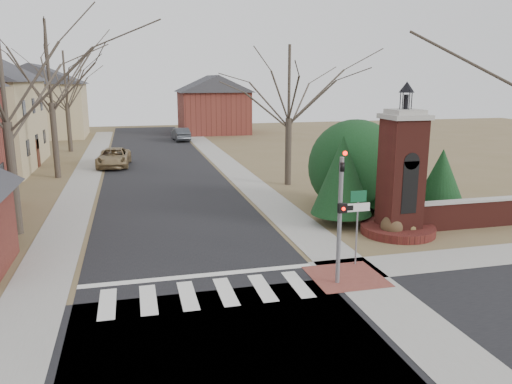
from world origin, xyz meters
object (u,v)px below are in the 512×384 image
object	(u,v)px
traffic_signal_pole	(340,207)
brick_gate_monument	(401,185)
sign_post	(358,213)
pickup_truck	(114,157)
distant_car	(181,134)

from	to	relation	value
traffic_signal_pole	brick_gate_monument	world-z (taller)	brick_gate_monument
sign_post	pickup_truck	xyz separation A→B (m)	(-8.99, 23.63, -1.25)
traffic_signal_pole	sign_post	bearing A→B (deg)	47.57
traffic_signal_pole	distant_car	distance (m)	40.24
pickup_truck	distant_car	xyz separation A→B (m)	(6.63, 15.14, 0.01)
brick_gate_monument	distant_car	xyz separation A→B (m)	(-5.77, 35.77, -1.46)
distant_car	brick_gate_monument	bearing A→B (deg)	95.24
traffic_signal_pole	pickup_truck	xyz separation A→B (m)	(-7.70, 25.05, -1.89)
brick_gate_monument	traffic_signal_pole	bearing A→B (deg)	-136.76
pickup_truck	brick_gate_monument	bearing A→B (deg)	-54.77
sign_post	distant_car	size ratio (longest dim) A/B	0.64
pickup_truck	distant_car	distance (m)	16.53
sign_post	pickup_truck	bearing A→B (deg)	110.83
distant_car	traffic_signal_pole	bearing A→B (deg)	87.60
pickup_truck	traffic_signal_pole	bearing A→B (deg)	-68.69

